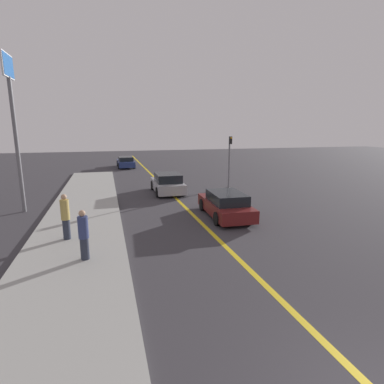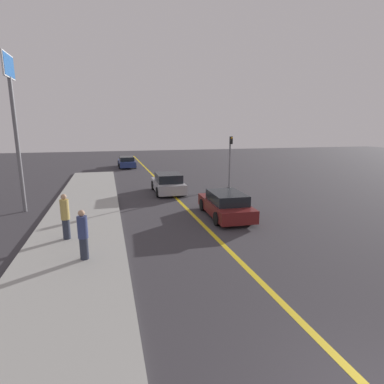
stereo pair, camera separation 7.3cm
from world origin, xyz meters
name	(u,v)px [view 2 (the right image)]	position (x,y,z in m)	size (l,w,h in m)	color
road_center_line	(170,192)	(0.00, 18.00, 0.00)	(0.20, 60.00, 0.01)	gold
sidewalk_left	(85,209)	(-5.45, 14.46, 0.06)	(3.64, 28.92, 0.12)	#9E9E99
car_near_right_lane	(226,205)	(1.50, 11.32, 0.62)	(2.04, 4.35, 1.28)	maroon
car_ahead_center	(168,183)	(-0.16, 17.80, 0.65)	(2.03, 4.06, 1.36)	#9E9EA3
car_far_distant	(127,162)	(-2.03, 32.97, 0.61)	(1.93, 4.46, 1.25)	navy
pedestrian_near_curb	(83,235)	(-5.00, 7.63, 0.96)	(0.33, 0.33, 1.68)	#282D3D
pedestrian_mid_group	(65,216)	(-5.80, 9.80, 1.03)	(0.33, 0.33, 1.80)	#282D3D
traffic_light	(230,156)	(4.71, 18.50, 2.36)	(0.18, 0.40, 3.81)	slate
roadside_sign	(12,101)	(-8.53, 15.12, 5.71)	(0.20, 1.76, 7.96)	slate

